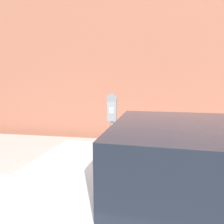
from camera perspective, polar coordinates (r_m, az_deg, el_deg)
The scene contains 3 objects.
sidewalk at distance 4.71m, azimuth 9.56°, elevation -14.97°, with size 24.00×2.80×0.15m.
building_facade at distance 6.33m, azimuth 10.09°, elevation 15.00°, with size 24.00×0.30×5.39m.
parking_meter at distance 3.28m, azimuth -0.00°, elevation -1.89°, with size 0.18×0.14×1.64m.
Camera 1 is at (-0.05, -2.15, 1.89)m, focal length 28.00 mm.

